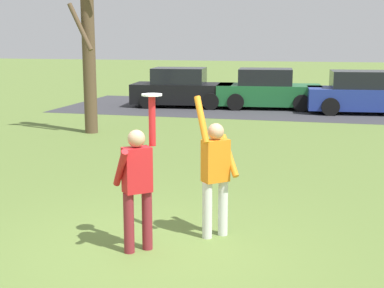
% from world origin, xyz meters
% --- Properties ---
extents(ground_plane, '(120.00, 120.00, 0.00)m').
position_xyz_m(ground_plane, '(0.00, 0.00, 0.00)').
color(ground_plane, olive).
extents(person_catcher, '(0.56, 0.55, 2.08)m').
position_xyz_m(person_catcher, '(-0.18, -0.09, 0.98)').
color(person_catcher, maroon).
rests_on(person_catcher, ground_plane).
extents(person_defender, '(0.65, 0.65, 2.05)m').
position_xyz_m(person_defender, '(0.71, 0.70, 0.98)').
color(person_defender, silver).
rests_on(person_defender, ground_plane).
extents(frisbee_disc, '(0.27, 0.27, 0.02)m').
position_xyz_m(frisbee_disc, '(-0.01, 0.06, 2.09)').
color(frisbee_disc, white).
rests_on(frisbee_disc, person_catcher).
extents(parked_car_black, '(4.25, 2.34, 1.59)m').
position_xyz_m(parked_car_black, '(-3.72, 15.21, 0.73)').
color(parked_car_black, black).
rests_on(parked_car_black, ground_plane).
extents(parked_car_green, '(4.25, 2.34, 1.59)m').
position_xyz_m(parked_car_green, '(-0.21, 15.51, 0.73)').
color(parked_car_green, '#1E6633').
rests_on(parked_car_green, ground_plane).
extents(parked_car_blue, '(4.25, 2.34, 1.59)m').
position_xyz_m(parked_car_blue, '(3.41, 14.91, 0.73)').
color(parked_car_blue, '#233893').
rests_on(parked_car_blue, ground_plane).
extents(parking_strip, '(16.84, 6.40, 0.01)m').
position_xyz_m(parking_strip, '(0.00, 15.31, 0.00)').
color(parking_strip, '#38383D').
rests_on(parking_strip, ground_plane).
extents(bare_tree_tall, '(1.07, 0.77, 5.48)m').
position_xyz_m(bare_tree_tall, '(-4.68, 8.35, 2.63)').
color(bare_tree_tall, brown).
rests_on(bare_tree_tall, ground_plane).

